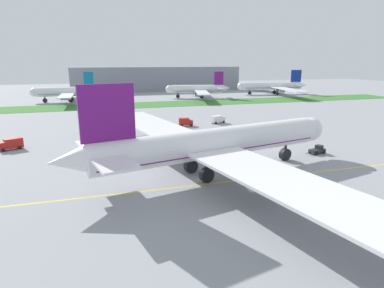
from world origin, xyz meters
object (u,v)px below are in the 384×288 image
at_px(service_truck_baggage_loader, 11,144).
at_px(parked_airliner_far_left, 67,92).
at_px(ground_crew_wingwalker_port, 337,185).
at_px(service_truck_catering_van, 186,122).
at_px(airliner_foreground, 212,144).
at_px(pushback_tug, 317,150).
at_px(parked_airliner_far_centre, 198,89).
at_px(parked_airliner_far_right, 273,86).
at_px(service_truck_fuel_bowser, 218,119).

xyz_separation_m(service_truck_baggage_loader, parked_airliner_far_left, (6.83, 103.91, 3.99)).
relative_size(ground_crew_wingwalker_port, service_truck_catering_van, 0.33).
height_order(ground_crew_wingwalker_port, service_truck_baggage_loader, service_truck_baggage_loader).
bearing_deg(service_truck_catering_van, airliner_foreground, -99.50).
distance_m(ground_crew_wingwalker_port, parked_airliner_far_left, 160.75).
height_order(pushback_tug, service_truck_baggage_loader, service_truck_baggage_loader).
distance_m(parked_airliner_far_centre, parked_airliner_far_right, 57.35).
xyz_separation_m(ground_crew_wingwalker_port, parked_airliner_far_left, (-54.86, 151.04, 4.51)).
relative_size(pushback_tug, service_truck_fuel_bowser, 1.02).
distance_m(airliner_foreground, parked_airliner_far_right, 172.48).
distance_m(service_truck_catering_van, parked_airliner_far_right, 127.96).
relative_size(pushback_tug, service_truck_catering_van, 1.15).
height_order(pushback_tug, service_truck_catering_van, service_truck_catering_van).
distance_m(service_truck_catering_van, parked_airliner_far_left, 97.54).
bearing_deg(pushback_tug, service_truck_fuel_bowser, 101.46).
xyz_separation_m(airliner_foreground, service_truck_baggage_loader, (-43.34, 32.84, -4.81)).
bearing_deg(ground_crew_wingwalker_port, service_truck_catering_van, 98.75).
relative_size(airliner_foreground, service_truck_baggage_loader, 15.75).
relative_size(airliner_foreground, pushback_tug, 16.22).
xyz_separation_m(service_truck_catering_van, parked_airliner_far_centre, (31.43, 84.39, 3.91)).
bearing_deg(airliner_foreground, ground_crew_wingwalker_port, -37.92).
bearing_deg(ground_crew_wingwalker_port, parked_airliner_far_centre, 81.79).
bearing_deg(parked_airliner_far_centre, pushback_tug, -94.23).
bearing_deg(service_truck_baggage_loader, parked_airliner_far_centre, 50.75).
bearing_deg(service_truck_baggage_loader, airliner_foreground, -37.15).
distance_m(airliner_foreground, service_truck_baggage_loader, 54.59).
height_order(service_truck_baggage_loader, service_truck_catering_van, service_truck_baggage_loader).
xyz_separation_m(service_truck_fuel_bowser, parked_airliner_far_centre, (18.59, 82.59, 3.90)).
distance_m(airliner_foreground, parked_airliner_far_centre, 140.42).
distance_m(ground_crew_wingwalker_port, service_truck_catering_van, 65.31).
distance_m(service_truck_baggage_loader, parked_airliner_far_right, 178.07).
relative_size(airliner_foreground, service_truck_catering_van, 18.58).
relative_size(service_truck_baggage_loader, parked_airliner_far_centre, 0.10).
bearing_deg(service_truck_fuel_bowser, parked_airliner_far_right, 50.32).
xyz_separation_m(service_truck_baggage_loader, parked_airliner_far_right, (139.94, 110.05, 3.98)).
height_order(airliner_foreground, ground_crew_wingwalker_port, airliner_foreground).
distance_m(airliner_foreground, ground_crew_wingwalker_port, 23.86).
distance_m(parked_airliner_far_left, parked_airliner_far_centre, 76.38).
distance_m(airliner_foreground, service_truck_fuel_bowser, 56.44).
distance_m(service_truck_baggage_loader, parked_airliner_far_left, 104.21).
bearing_deg(service_truck_catering_van, parked_airliner_far_right, 46.41).
xyz_separation_m(airliner_foreground, parked_airliner_far_left, (-36.51, 136.75, -0.82)).
relative_size(airliner_foreground, service_truck_fuel_bowser, 16.54).
height_order(airliner_foreground, service_truck_catering_van, airliner_foreground).
xyz_separation_m(ground_crew_wingwalker_port, service_truck_fuel_bowser, (2.91, 66.35, 0.47)).
height_order(service_truck_fuel_bowser, parked_airliner_far_left, parked_airliner_far_left).
distance_m(pushback_tug, parked_airliner_far_centre, 128.14).
xyz_separation_m(service_truck_baggage_loader, service_truck_catering_van, (51.75, 17.42, -0.06)).
xyz_separation_m(airliner_foreground, pushback_tug, (30.41, 6.93, -5.43)).
relative_size(ground_crew_wingwalker_port, service_truck_baggage_loader, 0.28).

